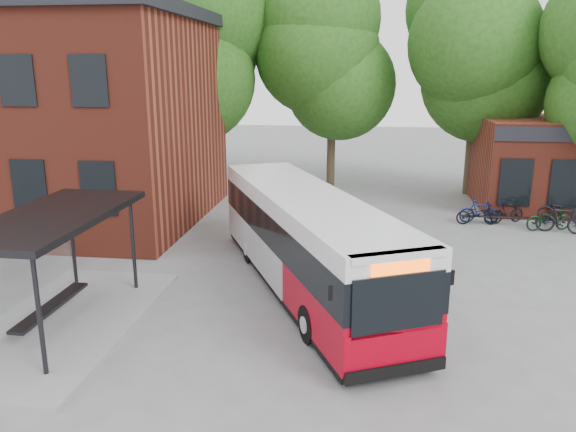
# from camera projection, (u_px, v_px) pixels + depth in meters

# --- Properties ---
(ground) EXTENTS (100.00, 100.00, 0.00)m
(ground) POSITION_uv_depth(u_px,v_px,m) (251.00, 319.00, 14.26)
(ground) COLOR slate
(bus_shelter) EXTENTS (3.60, 7.00, 2.90)m
(bus_shelter) POSITION_uv_depth(u_px,v_px,m) (59.00, 271.00, 13.51)
(bus_shelter) COLOR black
(bus_shelter) RESTS_ON ground
(bike_rail) EXTENTS (5.20, 0.10, 0.38)m
(bike_rail) POSITION_uv_depth(u_px,v_px,m) (525.00, 222.00, 22.61)
(bike_rail) COLOR black
(bike_rail) RESTS_ON ground
(tree_0) EXTENTS (7.92, 7.92, 11.00)m
(tree_0) POSITION_uv_depth(u_px,v_px,m) (196.00, 82.00, 28.97)
(tree_0) COLOR #1F4A13
(tree_0) RESTS_ON ground
(tree_1) EXTENTS (7.92, 7.92, 10.40)m
(tree_1) POSITION_uv_depth(u_px,v_px,m) (332.00, 88.00, 29.11)
(tree_1) COLOR #1F4A13
(tree_1) RESTS_ON ground
(tree_2) EXTENTS (7.92, 7.92, 11.00)m
(tree_2) POSITION_uv_depth(u_px,v_px,m) (476.00, 83.00, 27.18)
(tree_2) COLOR #1F4A13
(tree_2) RESTS_ON ground
(city_bus) EXTENTS (6.76, 10.94, 2.79)m
(city_bus) POSITION_uv_depth(u_px,v_px,m) (306.00, 242.00, 15.90)
(city_bus) COLOR #9F0012
(city_bus) RESTS_ON ground
(bicycle_0) EXTENTS (1.73, 0.73, 0.89)m
(bicycle_0) POSITION_uv_depth(u_px,v_px,m) (477.00, 214.00, 22.79)
(bicycle_0) COLOR black
(bicycle_0) RESTS_ON ground
(bicycle_1) EXTENTS (1.62, 0.49, 0.97)m
(bicycle_1) POSITION_uv_depth(u_px,v_px,m) (479.00, 212.00, 23.00)
(bicycle_1) COLOR navy
(bicycle_1) RESTS_ON ground
(bicycle_3) EXTENTS (1.63, 1.07, 0.95)m
(bicycle_3) POSITION_uv_depth(u_px,v_px,m) (507.00, 212.00, 23.01)
(bicycle_3) COLOR black
(bicycle_3) RESTS_ON ground
(bicycle_4) EXTENTS (1.97, 1.14, 0.98)m
(bicycle_4) POSITION_uv_depth(u_px,v_px,m) (549.00, 218.00, 21.94)
(bicycle_4) COLOR black
(bicycle_4) RESTS_ON ground
(bicycle_5) EXTENTS (1.92, 0.95, 1.11)m
(bicycle_5) POSITION_uv_depth(u_px,v_px,m) (562.00, 219.00, 21.58)
(bicycle_5) COLOR black
(bicycle_5) RESTS_ON ground
(bicycle_6) EXTENTS (2.01, 1.17, 1.00)m
(bicycle_6) POSITION_uv_depth(u_px,v_px,m) (563.00, 211.00, 23.06)
(bicycle_6) COLOR black
(bicycle_6) RESTS_ON ground
(bicycle_7) EXTENTS (1.87, 1.06, 1.09)m
(bicycle_7) POSITION_uv_depth(u_px,v_px,m) (574.00, 209.00, 23.18)
(bicycle_7) COLOR black
(bicycle_7) RESTS_ON ground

